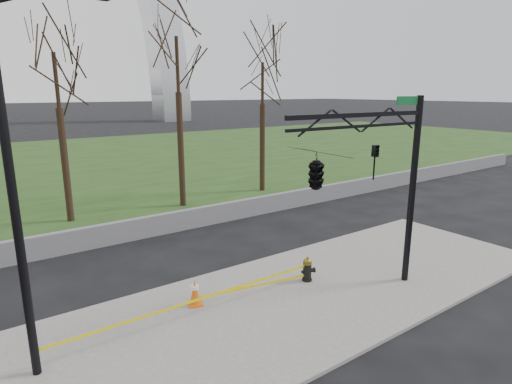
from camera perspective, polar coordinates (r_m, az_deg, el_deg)
ground at (r=13.43m, az=6.77°, el=-13.73°), size 500.00×500.00×0.00m
sidewalk at (r=13.41m, az=6.78°, el=-13.54°), size 18.00×6.00×0.10m
grass_strip at (r=40.06m, az=-23.47°, el=3.61°), size 120.00×40.00×0.06m
guardrail at (r=19.47m, az=-9.24°, el=-3.64°), size 60.00×0.30×0.90m
fire_hydrant at (r=14.03m, az=6.97°, el=-10.35°), size 0.51×0.35×0.82m
traffic_cone at (r=12.59m, az=-8.23°, el=-13.25°), size 0.48×0.48×0.78m
street_light at (r=9.55m, az=-29.06°, el=3.19°), size 2.38×0.50×8.21m
traffic_signal_mast at (r=11.40m, az=11.02°, el=3.26°), size 5.10×2.50×6.00m
caution_tape at (r=12.29m, az=-5.18°, el=-13.65°), size 7.97×0.71×0.42m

